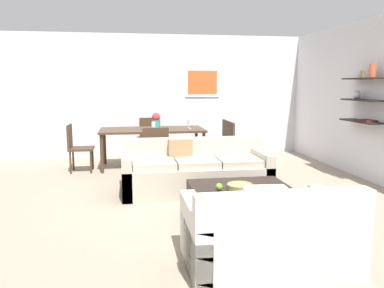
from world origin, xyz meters
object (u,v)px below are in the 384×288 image
Objects in this scene: apple_on_coffee_table at (219,187)px; centerpiece_vase at (156,121)px; dining_chair_head at (150,135)px; wine_glass_right_far at (188,122)px; decorative_bowl at (240,186)px; dining_table at (152,132)px; dining_chair_right_near at (225,141)px; loveseat_white at (268,235)px; wine_glass_foot at (153,125)px; dining_chair_foot at (155,149)px; wine_glass_right_near at (190,122)px; coffee_table at (242,203)px; dining_chair_left_near at (76,145)px; dining_chair_right_far at (220,138)px; sofa_beige at (195,173)px.

apple_on_coffee_table is 3.26m from centerpiece_vase.
wine_glass_right_far is at bearing -46.61° from dining_chair_head.
dining_table is (-0.85, 3.19, 0.27)m from decorative_bowl.
loveseat_white is at bearing -98.80° from dining_chair_right_near.
dining_table is 11.14× the size of wine_glass_foot.
decorative_bowl is 2.46m from dining_chair_foot.
loveseat_white is 4.46m from centerpiece_vase.
centerpiece_vase is (-0.65, 0.08, 0.03)m from wine_glass_right_near.
coffee_table is (0.13, 1.24, -0.10)m from loveseat_white.
centerpiece_vase reaches higher than loveseat_white.
dining_chair_right_far is at bearing 8.75° from dining_chair_left_near.
dining_chair_head is at bearing 90.00° from wine_glass_foot.
dining_chair_head is 4.89× the size of wine_glass_foot.
loveseat_white is at bearing -81.67° from apple_on_coffee_table.
wine_glass_right_near is at bearing 83.62° from sofa_beige.
dining_chair_head and dining_chair_left_near have the same top height.
wine_glass_right_near is at bearing -9.31° from dining_table.
sofa_beige is 1.49× the size of loveseat_white.
sofa_beige is 2.47× the size of dining_chair_right_near.
wine_glass_foot reaches higher than loveseat_white.
sofa_beige is 6.93× the size of decorative_bowl.
dining_table is at bearing 100.35° from apple_on_coffee_table.
dining_table is 2.28× the size of dining_chair_left_near.
loveseat_white is 3.60m from dining_chair_foot.
dining_chair_head is 1.11m from wine_glass_right_far.
dining_chair_head and dining_chair_right_far have the same top height.
dining_chair_foot is 1.29m from wine_glass_right_far.
decorative_bowl is 3.71× the size of apple_on_coffee_table.
dining_chair_foot is (-0.85, 2.30, 0.09)m from decorative_bowl.
wine_glass_foot is (1.41, -0.20, 0.37)m from dining_chair_left_near.
dining_chair_head is (-0.59, 4.11, 0.08)m from apple_on_coffee_table.
decorative_bowl is 2.09× the size of wine_glass_right_far.
dining_chair_left_near reaches higher than dining_table.
wine_glass_right_far reaches higher than apple_on_coffee_table.
dining_chair_right_far reaches higher than apple_on_coffee_table.
coffee_table is 3.30m from centerpiece_vase.
dining_chair_left_near is 2.80× the size of centerpiece_vase.
dining_chair_right_near is at bearing 25.49° from dining_chair_foot.
sofa_beige is 2.00m from centerpiece_vase.
dining_chair_left_near is at bearing 139.21° from sofa_beige.
decorative_bowl is at bearing -99.35° from dining_chair_right_far.
dining_chair_foot is (-0.76, 3.51, 0.21)m from loveseat_white.
loveseat_white is 8.20× the size of wine_glass_right_near.
coffee_table is at bearing -68.67° from dining_chair_foot.
dining_table is 2.28× the size of dining_chair_foot.
dining_chair_right_near is at bearing -7.55° from centerpiece_vase.
dining_chair_foot and dining_chair_head have the same top height.
loveseat_white is 4.48m from dining_table.
wine_glass_foot is (-0.76, 3.98, 0.58)m from loveseat_white.
apple_on_coffee_table is 2.40m from dining_chair_foot.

